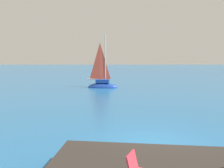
% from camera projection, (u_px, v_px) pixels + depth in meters
% --- Properties ---
extents(ground_plane, '(160.00, 160.00, 0.00)m').
position_uv_depth(ground_plane, '(154.00, 144.00, 9.90)').
color(ground_plane, '#236093').
extents(sailboat_near, '(3.63, 1.60, 6.60)m').
position_uv_depth(sailboat_near, '(102.00, 85.00, 26.70)').
color(sailboat_near, '#193D99').
rests_on(sailboat_near, ground).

